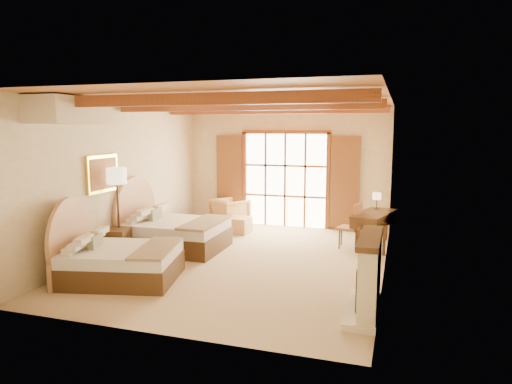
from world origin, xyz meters
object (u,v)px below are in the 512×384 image
at_px(bed_near, 114,258).
at_px(bed_far, 169,230).
at_px(nightstand, 116,244).
at_px(desk, 374,228).
at_px(armchair, 230,213).

relative_size(bed_near, bed_far, 1.06).
relative_size(nightstand, desk, 0.40).
bearing_deg(armchair, desk, -163.47).
bearing_deg(bed_far, armchair, 78.85).
relative_size(bed_far, desk, 1.36).
relative_size(bed_near, desk, 1.43).
bearing_deg(desk, nightstand, -136.62).
relative_size(armchair, desk, 0.54).
xyz_separation_m(nightstand, desk, (4.94, 2.63, 0.10)).
bearing_deg(desk, armchair, -178.88).
distance_m(bed_far, nightstand, 1.26).
bearing_deg(nightstand, bed_far, 47.78).
bearing_deg(bed_far, nightstand, -121.32).
xyz_separation_m(bed_far, nightstand, (-0.64, -1.08, -0.10)).
height_order(bed_near, bed_far, bed_far).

